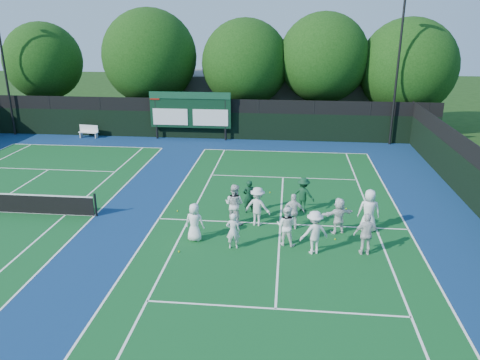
# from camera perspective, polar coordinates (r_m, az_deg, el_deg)

# --- Properties ---
(ground) EXTENTS (120.00, 120.00, 0.00)m
(ground) POSITION_cam_1_polar(r_m,az_deg,el_deg) (19.85, 4.87, -6.58)
(ground) COLOR #15340E
(ground) RESTS_ON ground
(court_apron) EXTENTS (34.00, 32.00, 0.01)m
(court_apron) POSITION_cam_1_polar(r_m,az_deg,el_deg) (21.66, -11.18, -4.60)
(court_apron) COLOR navy
(court_apron) RESTS_ON ground
(near_court) EXTENTS (11.05, 23.85, 0.01)m
(near_court) POSITION_cam_1_polar(r_m,az_deg,el_deg) (20.75, 4.94, -5.36)
(near_court) COLOR #104F1F
(near_court) RESTS_ON ground
(back_fence) EXTENTS (34.00, 0.08, 3.00)m
(back_fence) POSITION_cam_1_polar(r_m,az_deg,el_deg) (35.21, -4.29, 7.22)
(back_fence) COLOR black
(back_fence) RESTS_ON ground
(scoreboard) EXTENTS (6.00, 0.21, 3.55)m
(scoreboard) POSITION_cam_1_polar(r_m,az_deg,el_deg) (34.84, -6.11, 8.44)
(scoreboard) COLOR black
(scoreboard) RESTS_ON ground
(clubhouse) EXTENTS (18.00, 6.00, 4.00)m
(clubhouse) POSITION_cam_1_polar(r_m,az_deg,el_deg) (42.47, 3.02, 10.17)
(clubhouse) COLOR slate
(clubhouse) RESTS_ON ground
(light_pole_left) EXTENTS (1.20, 0.30, 10.12)m
(light_pole_left) POSITION_cam_1_polar(r_m,az_deg,el_deg) (39.80, -27.04, 13.83)
(light_pole_left) COLOR black
(light_pole_left) RESTS_ON ground
(light_pole_right) EXTENTS (1.20, 0.30, 10.12)m
(light_pole_right) POSITION_cam_1_polar(r_m,az_deg,el_deg) (34.46, 18.84, 14.34)
(light_pole_right) COLOR black
(light_pole_right) RESTS_ON ground
(bench) EXTENTS (1.54, 0.58, 0.95)m
(bench) POSITION_cam_1_polar(r_m,az_deg,el_deg) (37.39, -17.96, 5.72)
(bench) COLOR white
(bench) RESTS_ON ground
(tree_a) EXTENTS (6.24, 6.24, 8.38)m
(tree_a) POSITION_cam_1_polar(r_m,az_deg,el_deg) (42.61, -22.58, 13.01)
(tree_a) COLOR black
(tree_a) RESTS_ON ground
(tree_b) EXTENTS (7.49, 7.49, 9.44)m
(tree_b) POSITION_cam_1_polar(r_m,az_deg,el_deg) (39.19, -10.69, 14.28)
(tree_b) COLOR black
(tree_b) RESTS_ON ground
(tree_c) EXTENTS (6.82, 6.82, 8.68)m
(tree_c) POSITION_cam_1_polar(r_m,az_deg,el_deg) (37.79, 0.90, 13.81)
(tree_c) COLOR black
(tree_c) RESTS_ON ground
(tree_d) EXTENTS (6.86, 6.86, 9.13)m
(tree_d) POSITION_cam_1_polar(r_m,az_deg,el_deg) (37.70, 10.39, 14.15)
(tree_d) COLOR black
(tree_d) RESTS_ON ground
(tree_e) EXTENTS (7.34, 7.34, 8.74)m
(tree_e) POSITION_cam_1_polar(r_m,az_deg,el_deg) (38.72, 19.93, 12.52)
(tree_e) COLOR black
(tree_e) RESTS_ON ground
(tennis_ball_0) EXTENTS (0.07, 0.07, 0.07)m
(tennis_ball_0) POSITION_cam_1_polar(r_m,az_deg,el_deg) (18.46, -7.46, -8.64)
(tennis_ball_0) COLOR #AECB17
(tennis_ball_0) RESTS_ON ground
(tennis_ball_1) EXTENTS (0.07, 0.07, 0.07)m
(tennis_ball_1) POSITION_cam_1_polar(r_m,az_deg,el_deg) (22.78, 12.82, -3.43)
(tennis_ball_1) COLOR #AECB17
(tennis_ball_1) RESTS_ON ground
(tennis_ball_2) EXTENTS (0.07, 0.07, 0.07)m
(tennis_ball_2) POSITION_cam_1_polar(r_m,az_deg,el_deg) (19.65, 11.52, -7.09)
(tennis_ball_2) COLOR #AECB17
(tennis_ball_2) RESTS_ON ground
(tennis_ball_3) EXTENTS (0.07, 0.07, 0.07)m
(tennis_ball_3) POSITION_cam_1_polar(r_m,az_deg,el_deg) (22.16, -7.64, -3.76)
(tennis_ball_3) COLOR #AECB17
(tennis_ball_3) RESTS_ON ground
(tennis_ball_4) EXTENTS (0.07, 0.07, 0.07)m
(tennis_ball_4) POSITION_cam_1_polar(r_m,az_deg,el_deg) (24.31, 3.67, -1.52)
(tennis_ball_4) COLOR #AECB17
(tennis_ball_4) RESTS_ON ground
(tennis_ball_5) EXTENTS (0.07, 0.07, 0.07)m
(tennis_ball_5) POSITION_cam_1_polar(r_m,az_deg,el_deg) (20.86, 9.45, -5.36)
(tennis_ball_5) COLOR #AECB17
(tennis_ball_5) RESTS_ON ground
(player_front_0) EXTENTS (0.84, 0.61, 1.59)m
(player_front_0) POSITION_cam_1_polar(r_m,az_deg,el_deg) (19.02, -5.57, -5.15)
(player_front_0) COLOR white
(player_front_0) RESTS_ON ground
(player_front_1) EXTENTS (0.58, 0.42, 1.49)m
(player_front_1) POSITION_cam_1_polar(r_m,az_deg,el_deg) (18.32, -0.84, -6.22)
(player_front_1) COLOR silver
(player_front_1) RESTS_ON ground
(player_front_2) EXTENTS (0.93, 0.80, 1.65)m
(player_front_2) POSITION_cam_1_polar(r_m,az_deg,el_deg) (18.65, 5.67, -5.57)
(player_front_2) COLOR white
(player_front_2) RESTS_ON ground
(player_front_3) EXTENTS (1.28, 1.01, 1.74)m
(player_front_3) POSITION_cam_1_polar(r_m,az_deg,el_deg) (18.12, 9.05, -6.33)
(player_front_3) COLOR white
(player_front_3) RESTS_ON ground
(player_front_4) EXTENTS (1.02, 0.50, 1.69)m
(player_front_4) POSITION_cam_1_polar(r_m,az_deg,el_deg) (18.45, 15.17, -6.40)
(player_front_4) COLOR silver
(player_front_4) RESTS_ON ground
(player_back_0) EXTENTS (1.08, 0.97, 1.82)m
(player_back_0) POSITION_cam_1_polar(r_m,az_deg,el_deg) (20.42, -0.71, -2.96)
(player_back_0) COLOR silver
(player_back_0) RESTS_ON ground
(player_back_1) EXTENTS (1.26, 0.93, 1.75)m
(player_back_1) POSITION_cam_1_polar(r_m,az_deg,el_deg) (20.28, 2.16, -3.24)
(player_back_1) COLOR silver
(player_back_1) RESTS_ON ground
(player_back_2) EXTENTS (0.95, 0.44, 1.58)m
(player_back_2) POSITION_cam_1_polar(r_m,az_deg,el_deg) (20.09, 6.55, -3.84)
(player_back_2) COLOR white
(player_back_2) RESTS_ON ground
(player_back_3) EXTENTS (1.52, 0.99, 1.57)m
(player_back_3) POSITION_cam_1_polar(r_m,az_deg,el_deg) (20.01, 11.93, -4.27)
(player_back_3) COLOR white
(player_back_3) RESTS_ON ground
(player_back_4) EXTENTS (0.92, 0.61, 1.86)m
(player_back_4) POSITION_cam_1_polar(r_m,az_deg,el_deg) (20.43, 15.45, -3.62)
(player_back_4) COLOR white
(player_back_4) RESTS_ON ground
(coach_left) EXTENTS (0.68, 0.57, 1.58)m
(coach_left) POSITION_cam_1_polar(r_m,az_deg,el_deg) (21.61, 1.06, -2.03)
(coach_left) COLOR #0E331E
(coach_left) RESTS_ON ground
(coach_right) EXTENTS (1.19, 0.90, 1.63)m
(coach_right) POSITION_cam_1_polar(r_m,az_deg,el_deg) (21.98, 7.72, -1.76)
(coach_right) COLOR #103C21
(coach_right) RESTS_ON ground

